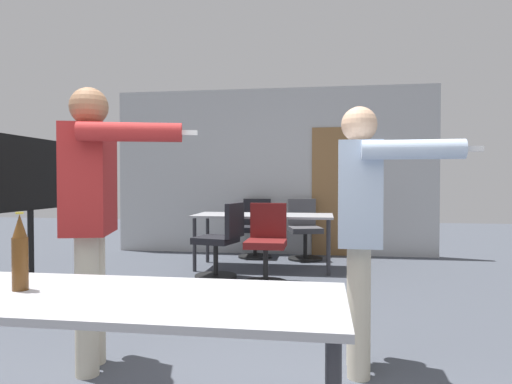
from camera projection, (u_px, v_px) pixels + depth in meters
back_wall at (274, 172)px, 7.47m from camera, size 5.24×0.12×2.70m
conference_table_near at (111, 312)px, 1.84m from camera, size 1.89×0.70×0.74m
conference_table_far at (264, 219)px, 6.21m from camera, size 1.87×0.80×0.74m
tv_screen at (30, 201)px, 4.56m from camera, size 0.44×1.02×1.63m
person_left_plaid at (92, 200)px, 2.88m from camera, size 0.92×0.66×1.78m
person_center_tall at (361, 214)px, 2.83m from camera, size 0.76×0.69×1.66m
office_chair_side_rolled at (266, 246)px, 5.34m from camera, size 0.52×0.55×0.93m
office_chair_mid_tucked at (304, 231)px, 6.99m from camera, size 0.57×0.62×0.91m
office_chair_far_right at (256, 230)px, 7.18m from camera, size 0.52×0.55×0.91m
office_chair_far_left at (221, 243)px, 5.61m from camera, size 0.61×0.56×0.93m
beer_bottle at (20, 254)px, 1.91m from camera, size 0.06×0.06×0.33m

